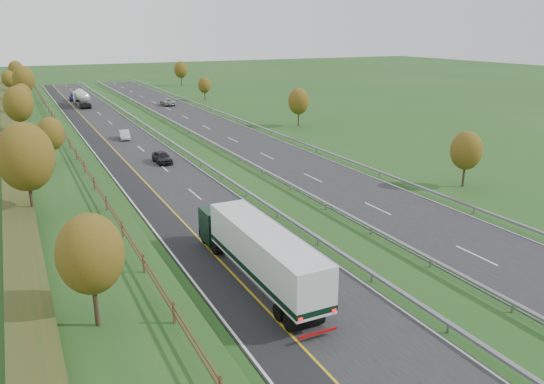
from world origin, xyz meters
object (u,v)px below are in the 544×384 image
at_px(car_dark_near, 162,157).
at_px(road_tanker, 82,98).
at_px(box_lorry, 258,250).
at_px(car_small_far, 75,97).
at_px(car_silver_mid, 124,135).
at_px(car_oncoming, 168,102).

bearing_deg(car_dark_near, road_tanker, 89.96).
xyz_separation_m(box_lorry, car_small_far, (0.55, 103.86, -1.49)).
relative_size(car_silver_mid, car_small_far, 0.75).
height_order(box_lorry, road_tanker, box_lorry).
bearing_deg(box_lorry, road_tanker, 89.43).
distance_m(box_lorry, road_tanker, 93.54).
xyz_separation_m(road_tanker, car_oncoming, (17.00, -7.28, -1.07)).
distance_m(box_lorry, car_small_far, 103.87).
relative_size(road_tanker, car_silver_mid, 2.72).
bearing_deg(car_silver_mid, road_tanker, 96.97).
bearing_deg(box_lorry, car_dark_near, 85.15).
bearing_deg(road_tanker, box_lorry, -90.57).
bearing_deg(car_silver_mid, box_lorry, -86.18).
relative_size(box_lorry, car_small_far, 2.97).
height_order(road_tanker, car_oncoming, road_tanker).
bearing_deg(car_small_far, car_dark_near, -83.92).
relative_size(road_tanker, car_oncoming, 2.09).
height_order(box_lorry, car_dark_near, box_lorry).
xyz_separation_m(road_tanker, car_dark_near, (2.04, -58.37, -1.08)).
height_order(road_tanker, car_silver_mid, road_tanker).
relative_size(box_lorry, car_oncoming, 3.03).
xyz_separation_m(car_dark_near, car_oncoming, (14.96, 51.08, 0.00)).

